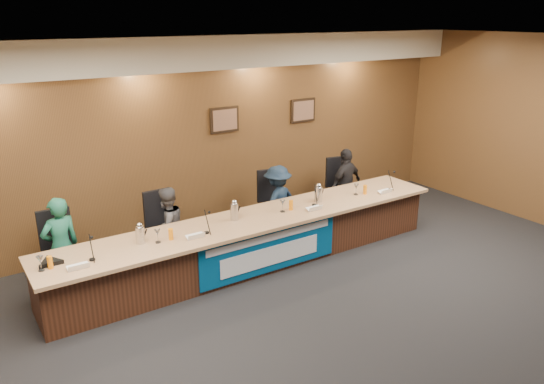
{
  "coord_description": "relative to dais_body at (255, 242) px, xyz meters",
  "views": [
    {
      "loc": [
        -3.68,
        -3.62,
        3.51
      ],
      "look_at": [
        0.38,
        2.53,
        1.01
      ],
      "focal_mm": 35.0,
      "sensor_mm": 36.0,
      "label": 1
    }
  ],
  "objects": [
    {
      "name": "panelist_a",
      "position": [
        -2.52,
        0.65,
        0.32
      ],
      "size": [
        0.54,
        0.41,
        1.33
      ],
      "primitive_type": "imported",
      "rotation": [
        0.0,
        0.0,
        3.33
      ],
      "color": "#1A5E48",
      "rests_on": "floor"
    },
    {
      "name": "wall_photo_left",
      "position": [
        0.4,
        1.57,
        1.5
      ],
      "size": [
        0.52,
        0.04,
        0.42
      ],
      "primitive_type": "cube",
      "color": "black",
      "rests_on": "wall_back"
    },
    {
      "name": "banner_text_upper",
      "position": [
        0.0,
        -0.43,
        0.23
      ],
      "size": [
        2.0,
        0.01,
        0.1
      ],
      "primitive_type": "cube",
      "color": "silver",
      "rests_on": "banner"
    },
    {
      "name": "juice_glass_c",
      "position": [
        0.58,
        -0.07,
        0.47
      ],
      "size": [
        0.06,
        0.06,
        0.15
      ],
      "primitive_type": "cylinder",
      "color": "orange",
      "rests_on": "dais_top"
    },
    {
      "name": "microphone_a",
      "position": [
        -2.34,
        -0.15,
        0.41
      ],
      "size": [
        0.07,
        0.07,
        0.02
      ],
      "primitive_type": "cylinder",
      "color": "black",
      "rests_on": "dais_top"
    },
    {
      "name": "banner",
      "position": [
        0.0,
        -0.41,
        0.03
      ],
      "size": [
        2.2,
        0.02,
        0.65
      ],
      "primitive_type": "cube",
      "color": "navy",
      "rests_on": "dais_body"
    },
    {
      "name": "panelist_b",
      "position": [
        -1.07,
        0.65,
        0.25
      ],
      "size": [
        0.69,
        0.61,
        1.19
      ],
      "primitive_type": "imported",
      "rotation": [
        0.0,
        0.0,
        3.47
      ],
      "color": "#46464B",
      "rests_on": "floor"
    },
    {
      "name": "carafe_mid",
      "position": [
        -0.31,
        0.04,
        0.52
      ],
      "size": [
        0.11,
        0.11,
        0.24
      ],
      "primitive_type": "cylinder",
      "color": "silver",
      "rests_on": "dais_top"
    },
    {
      "name": "wall_photo_right",
      "position": [
        2.0,
        1.57,
        1.5
      ],
      "size": [
        0.52,
        0.04,
        0.42
      ],
      "primitive_type": "cube",
      "color": "black",
      "rests_on": "wall_back"
    },
    {
      "name": "water_glass_d",
      "position": [
        1.85,
        -0.08,
        0.49
      ],
      "size": [
        0.08,
        0.08,
        0.18
      ],
      "primitive_type": "cylinder",
      "color": "silver",
      "rests_on": "dais_top"
    },
    {
      "name": "panelist_d",
      "position": [
        2.28,
        0.65,
        0.3
      ],
      "size": [
        0.81,
        0.46,
        1.3
      ],
      "primitive_type": "imported",
      "rotation": [
        0.0,
        0.0,
        3.35
      ],
      "color": "black",
      "rests_on": "floor"
    },
    {
      "name": "ceiling",
      "position": [
        0.0,
        -2.4,
        2.85
      ],
      "size": [
        10.0,
        8.0,
        0.04
      ],
      "primitive_type": "cube",
      "color": "silver",
      "rests_on": "wall_back"
    },
    {
      "name": "nameplate_a",
      "position": [
        -2.53,
        -0.33,
        0.45
      ],
      "size": [
        0.24,
        0.08,
        0.1
      ],
      "primitive_type": "cube",
      "rotation": [
        0.31,
        0.0,
        0.0
      ],
      "color": "white",
      "rests_on": "dais_top"
    },
    {
      "name": "dais_top",
      "position": [
        0.0,
        -0.05,
        0.38
      ],
      "size": [
        6.1,
        0.95,
        0.05
      ],
      "primitive_type": "cube",
      "color": "tan",
      "rests_on": "dais_body"
    },
    {
      "name": "juice_glass_a",
      "position": [
        -2.79,
        -0.1,
        0.47
      ],
      "size": [
        0.06,
        0.06,
        0.15
      ],
      "primitive_type": "cylinder",
      "color": "orange",
      "rests_on": "dais_top"
    },
    {
      "name": "water_glass_c",
      "position": [
        0.44,
        -0.07,
        0.49
      ],
      "size": [
        0.08,
        0.08,
        0.18
      ],
      "primitive_type": "cylinder",
      "color": "silver",
      "rests_on": "dais_top"
    },
    {
      "name": "water_glass_a",
      "position": [
        -2.89,
        -0.11,
        0.49
      ],
      "size": [
        0.08,
        0.08,
        0.18
      ],
      "primitive_type": "cylinder",
      "color": "silver",
      "rests_on": "dais_top"
    },
    {
      "name": "office_chair_d",
      "position": [
        2.28,
        0.75,
        0.13
      ],
      "size": [
        0.57,
        0.57,
        0.08
      ],
      "primitive_type": "cube",
      "rotation": [
        0.0,
        0.0,
        -0.22
      ],
      "color": "black",
      "rests_on": "floor"
    },
    {
      "name": "speakerphone",
      "position": [
        -2.77,
        0.01,
        0.43
      ],
      "size": [
        0.32,
        0.32,
        0.05
      ],
      "primitive_type": "cylinder",
      "color": "black",
      "rests_on": "dais_top"
    },
    {
      "name": "water_glass_b",
      "position": [
        -1.5,
        -0.1,
        0.49
      ],
      "size": [
        0.08,
        0.08,
        0.18
      ],
      "primitive_type": "cylinder",
      "color": "silver",
      "rests_on": "dais_top"
    },
    {
      "name": "nameplate_b",
      "position": [
        -1.04,
        -0.27,
        0.45
      ],
      "size": [
        0.24,
        0.08,
        0.1
      ],
      "primitive_type": "cube",
      "rotation": [
        0.31,
        0.0,
        0.0
      ],
      "color": "white",
      "rests_on": "dais_top"
    },
    {
      "name": "microphone_b",
      "position": [
        -0.85,
        -0.17,
        0.41
      ],
      "size": [
        0.07,
        0.07,
        0.02
      ],
      "primitive_type": "cylinder",
      "color": "black",
      "rests_on": "dais_top"
    },
    {
      "name": "banner_text_lower",
      "position": [
        0.0,
        -0.43,
        -0.05
      ],
      "size": [
        1.6,
        0.01,
        0.28
      ],
      "primitive_type": "cube",
      "color": "silver",
      "rests_on": "banner"
    },
    {
      "name": "floor",
      "position": [
        0.0,
        -2.4,
        -0.35
      ],
      "size": [
        10.0,
        10.0,
        0.0
      ],
      "primitive_type": "plane",
      "color": "black",
      "rests_on": "ground"
    },
    {
      "name": "office_chair_a",
      "position": [
        -2.52,
        0.75,
        0.13
      ],
      "size": [
        0.5,
        0.5,
        0.08
      ],
      "primitive_type": "cube",
      "rotation": [
        0.0,
        0.0,
        -0.04
      ],
      "color": "black",
      "rests_on": "floor"
    },
    {
      "name": "office_chair_b",
      "position": [
        -1.07,
        0.75,
        0.13
      ],
      "size": [
        0.49,
        0.49,
        0.08
      ],
      "primitive_type": "cube",
      "rotation": [
        0.0,
        0.0,
        0.03
      ],
      "color": "black",
      "rests_on": "floor"
    },
    {
      "name": "office_chair_c",
      "position": [
        0.83,
        0.75,
        0.13
      ],
      "size": [
        0.57,
        0.57,
        0.08
      ],
      "primitive_type": "cube",
      "rotation": [
        0.0,
        0.0,
        -0.21
      ],
      "color": "black",
      "rests_on": "floor"
    },
    {
      "name": "microphone_c",
      "position": [
        0.99,
        -0.11,
        0.41
      ],
      "size": [
        0.07,
        0.07,
        0.02
      ],
      "primitive_type": "cylinder",
      "color": "black",
      "rests_on": "dais_top"
    },
    {
      "name": "juice_glass_d",
      "position": [
        2.0,
        -0.13,
        0.47
      ],
      "size": [
        0.06,
        0.06,
        0.15
      ],
      "primitive_type": "cylinder",
      "color": "orange",
      "rests_on": "dais_top"
    },
    {
      "name": "juice_glass_b",
      "position": [
        -1.32,
        -0.11,
        0.47
      ],
      "size": [
        0.06,
        0.06,
        0.15
      ],
      "primitive_type": "cylinder",
      "color": "orange",
      "rests_on": "dais_top"
    },
    {
      "name": "nameplate_c",
      "position": [
        0.87,
        -0.3,
        0.45
      ],
      "size": [
        0.24,
        0.08,
        0.1
      ],
      "primitive_type": "cube",
      "rotation": [
        0.31,
        0.0,
        0.0
      ],
      "color": "white",
      "rests_on": "dais_top"
    },
    {
      "name": "panelist_c",
      "position": [
        0.83,
        0.65,
        0.26
      ],
      "size": [
        0.88,
        0.65,
        1.21
      ],
      "primitive_type": "imported",
      "rotation": [
        0.0,
        0.0,
        3.42
      ],
      "color": "#122238",
      "rests_on": "floor"
    },
    {
      "name": "wall_back",
      "position": [
        0.0,
        1.6,
        1.25
      ],
      "size": [
        10.0,
        0.04,
        3.2
      ],
      "primitive_type": "cube",
      "color": "brown",
      "rests_on": "floor"
    },
    {
      "name": "dais_body",
      "position": [
        0.0,
        0.0,
        0.0
      ],
      "size": [
        6.0,
        0.8,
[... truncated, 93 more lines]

